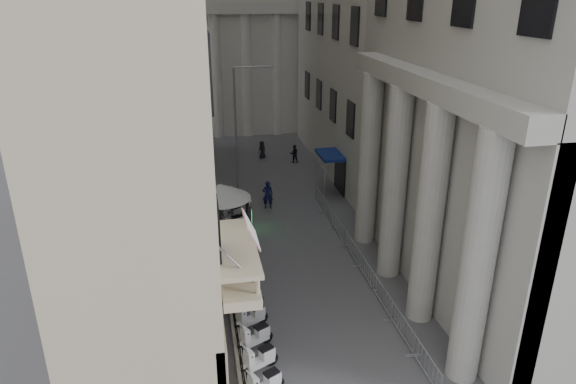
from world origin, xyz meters
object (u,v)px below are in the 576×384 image
(info_kiosk, at_px, (249,217))
(pedestrian_b, at_px, (294,154))
(security_tent, at_px, (230,193))
(pedestrian_a, at_px, (268,195))
(street_lamp, at_px, (241,117))

(info_kiosk, relative_size, pedestrian_b, 1.09)
(security_tent, distance_m, info_kiosk, 2.01)
(pedestrian_a, distance_m, pedestrian_b, 10.40)
(pedestrian_b, bearing_deg, security_tent, 65.29)
(street_lamp, relative_size, pedestrian_a, 4.58)
(security_tent, height_order, pedestrian_a, security_tent)
(pedestrian_a, bearing_deg, security_tent, 50.38)
(security_tent, distance_m, pedestrian_a, 4.46)
(security_tent, relative_size, info_kiosk, 2.18)
(security_tent, xyz_separation_m, pedestrian_b, (6.55, 12.81, -1.75))
(pedestrian_b, bearing_deg, street_lamp, 49.41)
(street_lamp, xyz_separation_m, pedestrian_a, (1.29, -4.26, -4.50))
(info_kiosk, height_order, pedestrian_b, info_kiosk)
(street_lamp, bearing_deg, pedestrian_a, -78.14)
(info_kiosk, bearing_deg, security_tent, 172.57)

